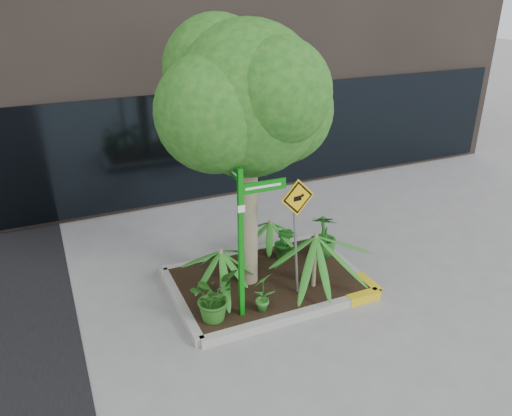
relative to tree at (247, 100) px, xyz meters
name	(u,v)px	position (x,y,z in m)	size (l,w,h in m)	color
ground	(263,297)	(0.11, -0.40, -3.34)	(80.00, 80.00, 0.00)	gray
planter	(269,281)	(0.34, -0.13, -3.24)	(3.35, 2.36, 0.15)	#9E9E99
tree	(247,100)	(0.00, 0.00, 0.00)	(3.05, 2.71, 4.57)	gray
palm_front	(316,236)	(0.96, -0.63, -2.23)	(1.16, 1.16, 1.29)	gray
palm_left	(221,252)	(-0.56, -0.16, -2.42)	(0.93, 0.93, 1.04)	gray
palm_back	(270,222)	(0.74, 0.66, -2.50)	(0.83, 0.83, 0.92)	gray
shrub_a	(213,296)	(-0.93, -0.80, -2.79)	(0.72, 0.72, 0.80)	#255D1A
shrub_b	(324,235)	(1.66, 0.21, -2.76)	(0.49, 0.49, 0.87)	#1F5C1B
shrub_c	(263,291)	(-0.15, -0.92, -2.84)	(0.37, 0.37, 0.71)	#2C7624
shrub_d	(284,242)	(0.92, 0.42, -2.84)	(0.38, 0.38, 0.69)	#1F6B1F
street_sign_post	(243,230)	(-0.44, -0.83, -1.73)	(0.77, 0.76, 2.60)	#0B8310
cattle_sign	(297,217)	(0.61, -0.58, -1.83)	(0.62, 0.28, 2.01)	slate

